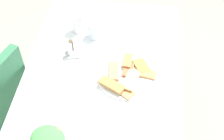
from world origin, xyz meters
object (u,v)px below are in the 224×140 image
Objects in this scene: paper_napkin at (57,85)px; condiment_caddy at (71,50)px; drinking_glass at (94,30)px; pide_platter at (127,76)px; salad_plate_greens at (48,139)px; spoon at (53,84)px; fork at (60,85)px; dining_table at (103,81)px; soda_can at (77,23)px.

condiment_caddy is (0.23, -0.03, 0.03)m from paper_napkin.
pide_platter is at bearing -144.78° from drinking_glass.
spoon is (0.32, 0.05, -0.01)m from salad_plate_greens.
salad_plate_greens is 1.36× the size of spoon.
salad_plate_greens is 1.16× the size of fork.
drinking_glass is at bearing -22.11° from fork.
condiment_caddy reaches higher than paper_napkin.
dining_table is at bearing -23.00° from salad_plate_greens.
soda_can is 0.75× the size of spoon.
pide_platter is 1.90× the size of spoon.
pide_platter is at bearing -37.75° from salad_plate_greens.
paper_napkin is at bearing 118.37° from dining_table.
paper_napkin is (0.32, 0.04, -0.02)m from salad_plate_greens.
condiment_caddy reaches higher than fork.
drinking_glass is 0.41m from paper_napkin.
drinking_glass is 0.19m from condiment_caddy.
salad_plate_greens is 1.82× the size of soda_can.
spoon is (-0.42, 0.05, -0.06)m from soda_can.
spoon is at bearing 158.01° from drinking_glass.
pide_platter is at bearing -113.84° from condiment_caddy.
condiment_caddy is (0.14, 0.32, 0.01)m from pide_platter.
pide_platter is at bearing -136.42° from soda_can.
drinking_glass is 0.59× the size of spoon.
spoon is (-0.39, 0.16, -0.04)m from drinking_glass.
spoon is at bearing 103.43° from pide_platter.
dining_table is 0.31m from drinking_glass.
pide_platter is 0.34m from fork.
soda_can is at bearing 0.49° from salad_plate_greens.
condiment_caddy reaches higher than pide_platter.
drinking_glass reaches higher than dining_table.
soda_can reaches higher than drinking_glass.
drinking_glass is at bearing -19.67° from paper_napkin.
condiment_caddy is at bearing -18.46° from spoon.
fork is (-0.12, 0.20, 0.09)m from dining_table.
soda_can is 1.27× the size of drinking_glass.
condiment_caddy is at bearing 60.30° from dining_table.
pide_platter reaches higher than paper_napkin.
condiment_caddy is at bearing -7.63° from fork.
dining_table is 9.99× the size of soda_can.
dining_table is at bearing -119.70° from condiment_caddy.
soda_can is 0.20m from condiment_caddy.
pide_platter reaches higher than fork.
dining_table is 5.48× the size of salad_plate_greens.
spoon is (0.00, 0.02, 0.00)m from paper_napkin.
condiment_caddy is at bearing 66.16° from pide_platter.
pide_platter is 3.21× the size of drinking_glass.
dining_table is 0.27m from paper_napkin.
paper_napkin is 0.80× the size of fork.
salad_plate_greens is (-0.44, 0.19, 0.10)m from dining_table.
condiment_caddy is at bearing 0.75° from salad_plate_greens.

